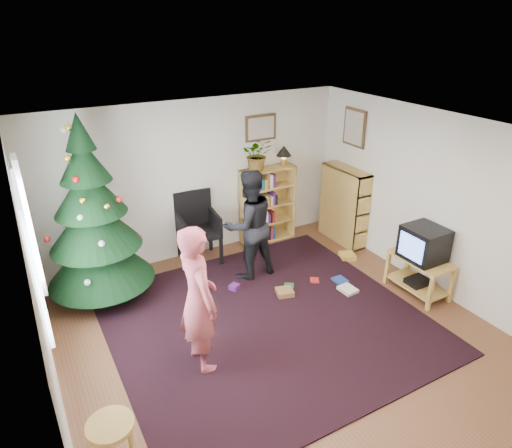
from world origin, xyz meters
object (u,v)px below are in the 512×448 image
picture_back (261,128)px  christmas_tree (94,227)px  tv_stand (419,272)px  potted_plant (258,154)px  picture_right (355,128)px  table_lamp (284,152)px  bookshelf_right (344,204)px  armchair (195,224)px  person_by_chair (249,225)px  crt_tv (424,243)px  person_standing (198,299)px  bookshelf_back (268,204)px  stool (112,437)px

picture_back → christmas_tree: (-2.83, -0.57, -0.88)m
tv_stand → christmas_tree: bearing=152.2°
christmas_tree → potted_plant: (2.70, 0.43, 0.49)m
picture_right → table_lamp: 1.20m
bookshelf_right → armchair: size_ratio=1.18×
picture_back → tv_stand: picture_back is taller
bookshelf_right → person_by_chair: bearing=97.3°
christmas_tree → crt_tv: size_ratio=4.87×
person_standing → crt_tv: bearing=-95.2°
armchair → potted_plant: 1.49m
armchair → person_by_chair: 1.04m
crt_tv → armchair: 3.41m
crt_tv → potted_plant: size_ratio=1.00×
person_by_chair → picture_right: bearing=-173.6°
armchair → person_by_chair: size_ratio=0.66×
table_lamp → crt_tv: bearing=-74.3°
christmas_tree → potted_plant: 2.78m
crt_tv → person_by_chair: person_by_chair is taller
picture_back → armchair: 1.86m
crt_tv → person_by_chair: (-1.85, 1.58, 0.05)m
bookshelf_back → armchair: size_ratio=1.18×
picture_right → bookshelf_back: size_ratio=0.46×
stool → person_by_chair: (2.57, 2.42, 0.33)m
bookshelf_right → stool: size_ratio=2.01×
crt_tv → potted_plant: bearing=115.7°
stool → armchair: bearing=57.8°
christmas_tree → armchair: christmas_tree is taller
person_by_chair → potted_plant: bearing=-127.8°
stool → table_lamp: table_lamp is taller
stool → bookshelf_right: bearing=30.5°
christmas_tree → table_lamp: bearing=7.7°
bookshelf_back → potted_plant: (-0.20, 0.00, 0.90)m
picture_back → stool: 5.03m
crt_tv → armchair: armchair is taller
crt_tv → picture_right: bearing=82.3°
christmas_tree → armchair: 1.69m
picture_right → bookshelf_back: 1.89m
armchair → person_standing: (-0.90, -2.32, 0.26)m
picture_back → crt_tv: size_ratio=1.04×
armchair → bookshelf_right: bearing=-8.2°
person_standing → potted_plant: potted_plant is taller
tv_stand → picture_right: bearing=82.4°
armchair → table_lamp: table_lamp is taller
person_standing → bookshelf_back: bearing=-46.3°
crt_tv → bookshelf_right: bearing=86.2°
picture_back → crt_tv: (1.07, -2.62, -1.17)m
tv_stand → armchair: armchair is taller
picture_right → table_lamp: size_ratio=1.76×
christmas_tree → bookshelf_right: christmas_tree is taller
bookshelf_back → potted_plant: 0.92m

